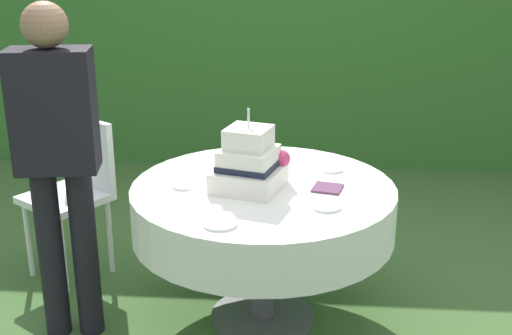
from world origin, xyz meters
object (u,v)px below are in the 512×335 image
(serving_plate_right, at_px, (220,224))
(standing_person, at_px, (58,153))
(serving_plate_left, at_px, (326,207))
(napkin_stack, at_px, (327,188))
(serving_plate_far, at_px, (184,186))
(wedding_cake, at_px, (250,164))
(serving_plate_near, at_px, (331,169))
(cake_table, at_px, (263,210))
(garden_chair, at_px, (76,182))

(serving_plate_right, distance_m, standing_person, 0.84)
(serving_plate_left, xyz_separation_m, standing_person, (-1.21, 0.05, 0.20))
(napkin_stack, height_order, standing_person, standing_person)
(serving_plate_far, distance_m, serving_plate_right, 0.48)
(wedding_cake, height_order, standing_person, standing_person)
(serving_plate_near, relative_size, napkin_stack, 0.91)
(standing_person, bearing_deg, wedding_cake, 10.94)
(serving_plate_near, relative_size, serving_plate_far, 1.10)
(serving_plate_left, distance_m, serving_plate_right, 0.49)
(napkin_stack, bearing_deg, wedding_cake, -177.27)
(serving_plate_left, xyz_separation_m, serving_plate_right, (-0.44, -0.22, 0.00))
(serving_plate_near, height_order, serving_plate_far, same)
(serving_plate_near, relative_size, serving_plate_right, 0.83)
(serving_plate_near, xyz_separation_m, serving_plate_right, (-0.48, -0.71, 0.00))
(wedding_cake, relative_size, serving_plate_left, 2.99)
(cake_table, distance_m, serving_plate_far, 0.40)
(wedding_cake, xyz_separation_m, napkin_stack, (0.37, 0.02, -0.12))
(standing_person, bearing_deg, serving_plate_near, 19.86)
(serving_plate_right, height_order, napkin_stack, same)
(serving_plate_near, bearing_deg, napkin_stack, -95.24)
(serving_plate_near, bearing_deg, garden_chair, 172.21)
(napkin_stack, relative_size, standing_person, 0.08)
(wedding_cake, relative_size, garden_chair, 0.44)
(cake_table, bearing_deg, garden_chair, 157.64)
(serving_plate_near, relative_size, garden_chair, 0.14)
(serving_plate_left, bearing_deg, napkin_stack, 87.47)
(napkin_stack, height_order, garden_chair, garden_chair)
(wedding_cake, bearing_deg, serving_plate_far, -177.98)
(serving_plate_near, distance_m, napkin_stack, 0.27)
(serving_plate_left, bearing_deg, serving_plate_near, 86.01)
(wedding_cake, xyz_separation_m, serving_plate_near, (0.39, 0.28, -0.11))
(serving_plate_near, height_order, standing_person, standing_person)
(serving_plate_far, bearing_deg, standing_person, -164.06)
(napkin_stack, xyz_separation_m, standing_person, (-1.22, -0.18, 0.20))
(serving_plate_right, distance_m, garden_chair, 1.32)
(serving_plate_left, height_order, serving_plate_right, same)
(serving_plate_left, relative_size, serving_plate_right, 0.90)
(cake_table, relative_size, standing_person, 0.79)
(serving_plate_near, bearing_deg, serving_plate_right, -123.75)
(cake_table, distance_m, wedding_cake, 0.25)
(wedding_cake, relative_size, serving_plate_far, 3.57)
(serving_plate_near, height_order, napkin_stack, same)
(napkin_stack, bearing_deg, standing_person, -171.50)
(serving_plate_left, height_order, standing_person, standing_person)
(serving_plate_near, xyz_separation_m, standing_person, (-1.25, -0.45, 0.20))
(cake_table, height_order, standing_person, standing_person)
(standing_person, bearing_deg, serving_plate_right, -18.99)
(wedding_cake, distance_m, serving_plate_near, 0.50)
(napkin_stack, xyz_separation_m, garden_chair, (-1.39, 0.46, -0.19))
(cake_table, distance_m, serving_plate_right, 0.50)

